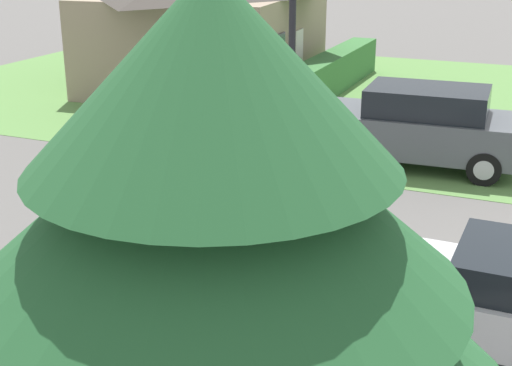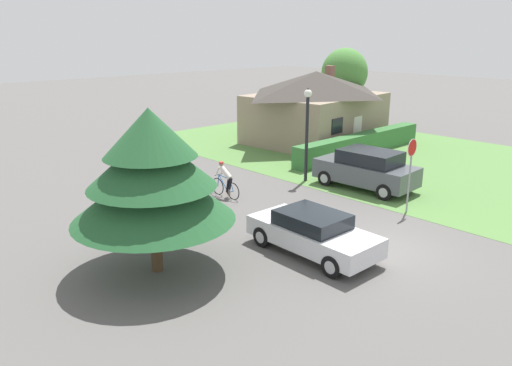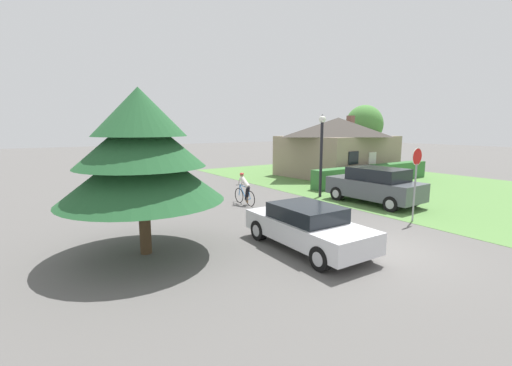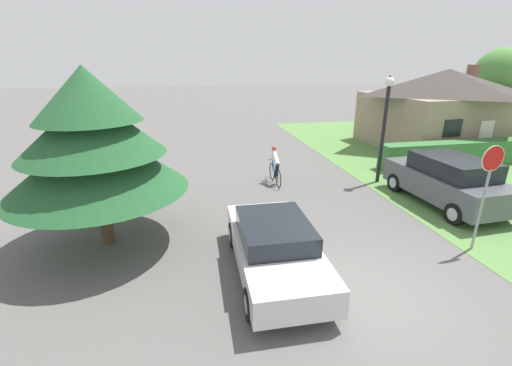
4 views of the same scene
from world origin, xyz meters
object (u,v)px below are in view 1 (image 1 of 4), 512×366
at_px(conifer_tall_near, 216,231).
at_px(parked_suv_right, 420,126).
at_px(street_lamp, 292,39).
at_px(cottage_house, 209,15).
at_px(cyclist, 165,190).

bearing_deg(conifer_tall_near, parked_suv_right, 2.83).
relative_size(parked_suv_right, street_lamp, 1.04).
xyz_separation_m(cottage_house, conifer_tall_near, (-17.95, -9.09, 0.68)).
xyz_separation_m(cyclist, street_lamp, (4.42, -0.74, 2.12)).
bearing_deg(parked_suv_right, conifer_tall_near, 90.10).
bearing_deg(street_lamp, parked_suv_right, -67.85).
distance_m(cyclist, conifer_tall_near, 7.61).
bearing_deg(parked_suv_right, cyclist, 55.28).
relative_size(cottage_house, conifer_tall_near, 1.90).
height_order(cottage_house, parked_suv_right, cottage_house).
height_order(parked_suv_right, street_lamp, street_lamp).
bearing_deg(street_lamp, cottage_house, 37.80).
relative_size(cyclist, street_lamp, 0.40).
relative_size(parked_suv_right, conifer_tall_near, 0.95).
distance_m(cottage_house, conifer_tall_near, 20.13).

